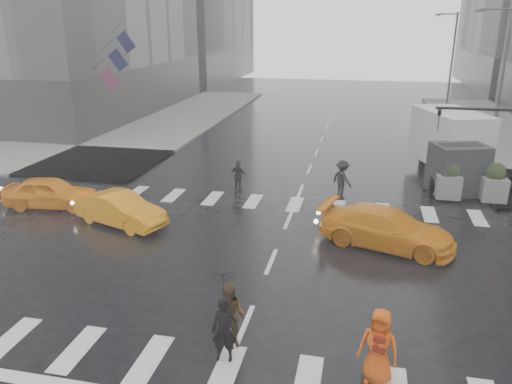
% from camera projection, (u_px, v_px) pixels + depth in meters
% --- Properties ---
extents(ground, '(120.00, 120.00, 0.00)m').
position_uv_depth(ground, '(271.00, 261.00, 17.71)').
color(ground, black).
rests_on(ground, ground).
extents(sidewalk_nw, '(35.00, 35.00, 0.15)m').
position_uv_depth(sidewalk_nw, '(61.00, 133.00, 37.79)').
color(sidewalk_nw, gray).
rests_on(sidewalk_nw, ground).
extents(road_markings, '(18.00, 48.00, 0.01)m').
position_uv_depth(road_markings, '(271.00, 261.00, 17.71)').
color(road_markings, silver).
rests_on(road_markings, ground).
extents(traffic_signal_pole, '(4.45, 0.42, 4.50)m').
position_uv_depth(traffic_signal_pole, '(503.00, 137.00, 22.26)').
color(traffic_signal_pole, black).
rests_on(traffic_signal_pole, ground).
extents(street_lamp_near, '(2.15, 0.22, 9.00)m').
position_uv_depth(street_lamp_near, '(500.00, 76.00, 30.57)').
color(street_lamp_near, '#59595B').
rests_on(street_lamp_near, ground).
extents(street_lamp_far, '(2.15, 0.22, 9.00)m').
position_uv_depth(street_lamp_far, '(451.00, 55.00, 49.06)').
color(street_lamp_far, '#59595B').
rests_on(street_lamp_far, ground).
extents(planter_west, '(1.10, 1.10, 1.80)m').
position_uv_depth(planter_west, '(449.00, 180.00, 23.56)').
color(planter_west, gray).
rests_on(planter_west, ground).
extents(planter_mid, '(1.10, 1.10, 1.80)m').
position_uv_depth(planter_mid, '(494.00, 183.00, 23.16)').
color(planter_mid, gray).
rests_on(planter_mid, ground).
extents(flag_cluster, '(2.87, 3.06, 4.69)m').
position_uv_depth(flag_cluster, '(114.00, 57.00, 36.03)').
color(flag_cluster, '#59595B').
rests_on(flag_cluster, ground).
extents(pedestrian_black, '(1.06, 1.07, 2.43)m').
position_uv_depth(pedestrian_black, '(224.00, 304.00, 12.06)').
color(pedestrian_black, black).
rests_on(pedestrian_black, ground).
extents(pedestrian_brown, '(0.94, 0.77, 1.77)m').
position_uv_depth(pedestrian_brown, '(230.00, 316.00, 12.85)').
color(pedestrian_brown, '#473219').
rests_on(pedestrian_brown, ground).
extents(pedestrian_orange, '(1.07, 0.84, 1.91)m').
position_uv_depth(pedestrian_orange, '(379.00, 347.00, 11.51)').
color(pedestrian_orange, '#E2520F').
rests_on(pedestrian_orange, ground).
extents(pedestrian_far_a, '(1.09, 0.85, 1.63)m').
position_uv_depth(pedestrian_far_a, '(238.00, 176.00, 24.70)').
color(pedestrian_far_a, black).
rests_on(pedestrian_far_a, ground).
extents(pedestrian_far_b, '(1.32, 1.28, 1.83)m').
position_uv_depth(pedestrian_far_b, '(342.00, 179.00, 23.93)').
color(pedestrian_far_b, black).
rests_on(pedestrian_far_b, ground).
extents(taxi_front, '(4.31, 2.25, 1.40)m').
position_uv_depth(taxi_front, '(50.00, 192.00, 22.74)').
color(taxi_front, orange).
rests_on(taxi_front, ground).
extents(taxi_mid, '(4.32, 2.67, 1.34)m').
position_uv_depth(taxi_mid, '(120.00, 209.00, 20.75)').
color(taxi_mid, orange).
rests_on(taxi_mid, ground).
extents(taxi_rear, '(4.83, 3.19, 1.46)m').
position_uv_depth(taxi_rear, '(387.00, 228.00, 18.72)').
color(taxi_rear, orange).
rests_on(taxi_rear, ground).
extents(box_truck, '(2.52, 6.72, 3.57)m').
position_uv_depth(box_truck, '(452.00, 146.00, 26.22)').
color(box_truck, white).
rests_on(box_truck, ground).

